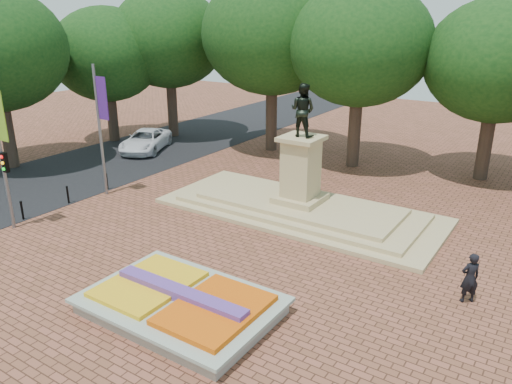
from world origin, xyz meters
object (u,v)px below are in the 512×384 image
monument (300,196)px  pedestrian (470,278)px  flower_bed (181,303)px  van (146,141)px

monument → pedestrian: bearing=-24.5°
flower_bed → van: van is taller
flower_bed → monument: bearing=95.9°
van → pedestrian: bearing=-43.9°
monument → van: 15.59m
flower_bed → pedestrian: pedestrian is taller
flower_bed → van: size_ratio=1.17×
monument → pedestrian: 9.67m
van → pedestrian: (23.78, -8.29, 0.18)m
van → flower_bed: bearing=-66.4°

